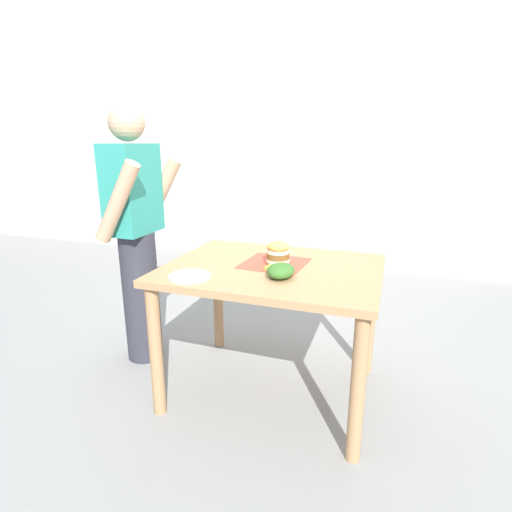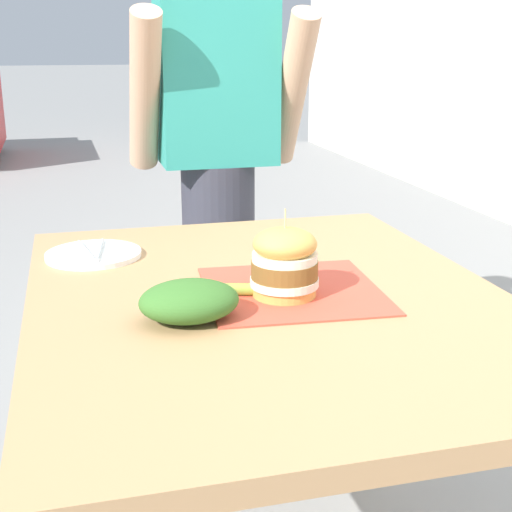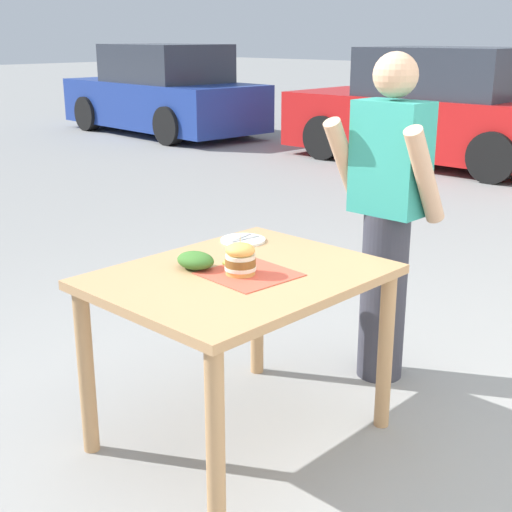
# 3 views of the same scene
# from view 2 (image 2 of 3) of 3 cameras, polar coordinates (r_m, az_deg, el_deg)

# --- Properties ---
(patio_table) EXTENTS (0.93, 1.18, 0.80)m
(patio_table) POSITION_cam_2_polar(r_m,az_deg,el_deg) (1.46, 1.00, -7.53)
(patio_table) COLOR tan
(patio_table) RESTS_ON ground
(serving_paper) EXTENTS (0.37, 0.37, 0.00)m
(serving_paper) POSITION_cam_2_polar(r_m,az_deg,el_deg) (1.43, 2.94, -2.75)
(serving_paper) COLOR #D64C38
(serving_paper) RESTS_ON patio_table
(sandwich) EXTENTS (0.13, 0.13, 0.17)m
(sandwich) POSITION_cam_2_polar(r_m,az_deg,el_deg) (1.38, 2.30, -0.48)
(sandwich) COLOR gold
(sandwich) RESTS_ON serving_paper
(pickle_spear) EXTENTS (0.09, 0.05, 0.02)m
(pickle_spear) POSITION_cam_2_polar(r_m,az_deg,el_deg) (1.39, -1.45, -2.68)
(pickle_spear) COLOR #8EA83D
(pickle_spear) RESTS_ON serving_paper
(side_plate_with_forks) EXTENTS (0.22, 0.22, 0.02)m
(side_plate_with_forks) POSITION_cam_2_polar(r_m,az_deg,el_deg) (1.69, -12.87, 0.14)
(side_plate_with_forks) COLOR white
(side_plate_with_forks) RESTS_ON patio_table
(side_salad) EXTENTS (0.18, 0.14, 0.07)m
(side_salad) POSITION_cam_2_polar(r_m,az_deg,el_deg) (1.28, -5.37, -3.61)
(side_salad) COLOR #386B28
(side_salad) RESTS_ON patio_table
(diner_across_table) EXTENTS (0.55, 0.35, 1.69)m
(diner_across_table) POSITION_cam_2_polar(r_m,az_deg,el_deg) (2.32, -3.06, 7.07)
(diner_across_table) COLOR #33333D
(diner_across_table) RESTS_ON ground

